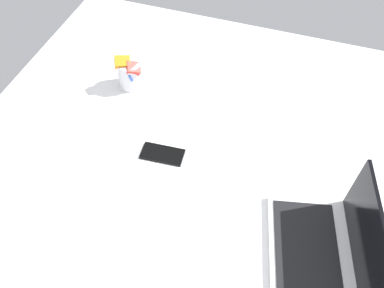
% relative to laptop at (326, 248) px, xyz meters
% --- Properties ---
extents(bed_mattress, '(1.80, 1.40, 0.18)m').
position_rel_laptop_xyz_m(bed_mattress, '(-0.07, -0.51, -0.13)').
color(bed_mattress, white).
rests_on(bed_mattress, ground).
extents(laptop, '(0.37, 0.30, 0.23)m').
position_rel_laptop_xyz_m(laptop, '(0.00, 0.00, 0.00)').
color(laptop, silver).
rests_on(laptop, bed_mattress).
extents(snack_cup, '(0.09, 0.11, 0.14)m').
position_rel_laptop_xyz_m(snack_cup, '(-0.45, -0.77, 0.02)').
color(snack_cup, silver).
rests_on(snack_cup, bed_mattress).
extents(cell_phone, '(0.08, 0.14, 0.01)m').
position_rel_laptop_xyz_m(cell_phone, '(-0.18, -0.54, -0.04)').
color(cell_phone, black).
rests_on(cell_phone, bed_mattress).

